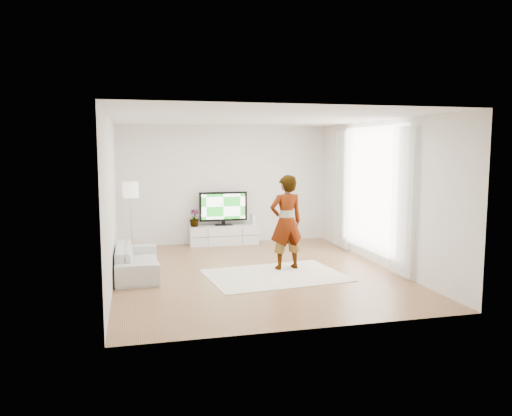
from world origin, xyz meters
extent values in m
plane|color=#A7764B|center=(0.00, 0.00, 0.00)|extent=(6.00, 6.00, 0.00)
plane|color=white|center=(0.00, 0.00, 2.80)|extent=(6.00, 6.00, 0.00)
cube|color=white|center=(-2.50, 0.00, 1.40)|extent=(0.02, 6.00, 2.80)
cube|color=white|center=(2.50, 0.00, 1.40)|extent=(0.02, 6.00, 2.80)
cube|color=white|center=(0.00, 3.00, 1.40)|extent=(5.00, 0.02, 2.80)
cube|color=white|center=(0.00, -3.00, 1.40)|extent=(5.00, 0.02, 2.80)
cube|color=white|center=(2.48, 0.30, 1.45)|extent=(0.01, 2.60, 2.50)
cube|color=white|center=(2.40, -1.00, 1.35)|extent=(0.04, 0.70, 2.60)
cube|color=white|center=(2.40, 1.60, 1.35)|extent=(0.04, 0.70, 2.60)
cube|color=silver|center=(-0.08, 2.77, 0.23)|extent=(1.62, 0.46, 0.46)
cube|color=black|center=(-0.08, 2.53, 0.23)|extent=(1.57, 0.00, 0.01)
cube|color=black|center=(-0.49, 2.53, 0.23)|extent=(0.01, 0.00, 0.40)
cube|color=black|center=(0.33, 2.53, 0.23)|extent=(0.01, 0.00, 0.40)
cube|color=black|center=(-0.08, 2.79, 0.47)|extent=(0.41, 0.22, 0.02)
cube|color=black|center=(-0.08, 2.79, 0.52)|extent=(0.08, 0.05, 0.08)
cube|color=black|center=(-0.08, 2.79, 0.90)|extent=(1.14, 0.06, 0.69)
cube|color=#17941F|center=(-0.08, 2.76, 0.90)|extent=(1.04, 0.01, 0.59)
cube|color=white|center=(0.63, 2.77, 0.58)|extent=(0.09, 0.19, 0.25)
cube|color=#4CB2FF|center=(0.63, 2.67, 0.60)|extent=(0.01, 0.00, 0.13)
imported|color=#3F7238|center=(-0.77, 2.77, 0.65)|extent=(0.27, 0.27, 0.40)
cube|color=#ECE3C9|center=(0.29, -0.35, 0.01)|extent=(2.56, 1.97, 0.01)
imported|color=#334772|center=(0.63, 0.08, 0.90)|extent=(0.69, 0.50, 1.77)
imported|color=beige|center=(-2.10, 0.31, 0.27)|extent=(0.75, 1.87, 0.55)
cylinder|color=silver|center=(-2.19, 2.27, 0.01)|extent=(0.27, 0.27, 0.02)
cylinder|color=silver|center=(-2.19, 2.27, 0.62)|extent=(0.03, 0.03, 1.20)
cylinder|color=white|center=(-2.19, 2.27, 1.38)|extent=(0.34, 0.34, 0.34)
camera|label=1|loc=(-2.13, -8.73, 2.28)|focal=35.00mm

